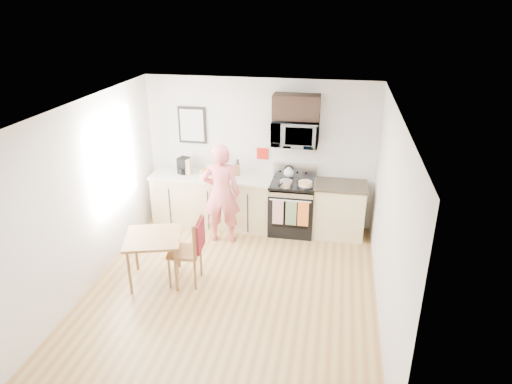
% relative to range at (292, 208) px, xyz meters
% --- Properties ---
extents(floor, '(4.60, 4.60, 0.00)m').
position_rel_range_xyz_m(floor, '(-0.63, -1.98, -0.44)').
color(floor, olive).
rests_on(floor, ground).
extents(back_wall, '(4.00, 0.04, 2.60)m').
position_rel_range_xyz_m(back_wall, '(-0.63, 0.32, 0.86)').
color(back_wall, beige).
rests_on(back_wall, floor).
extents(front_wall, '(4.00, 0.04, 2.60)m').
position_rel_range_xyz_m(front_wall, '(-0.63, -4.28, 0.86)').
color(front_wall, beige).
rests_on(front_wall, floor).
extents(left_wall, '(0.04, 4.60, 2.60)m').
position_rel_range_xyz_m(left_wall, '(-2.63, -1.98, 0.86)').
color(left_wall, beige).
rests_on(left_wall, floor).
extents(right_wall, '(0.04, 4.60, 2.60)m').
position_rel_range_xyz_m(right_wall, '(1.37, -1.98, 0.86)').
color(right_wall, beige).
rests_on(right_wall, floor).
extents(ceiling, '(4.00, 4.60, 0.04)m').
position_rel_range_xyz_m(ceiling, '(-0.63, -1.98, 2.16)').
color(ceiling, white).
rests_on(ceiling, back_wall).
extents(window, '(0.06, 1.40, 1.50)m').
position_rel_range_xyz_m(window, '(-2.59, -1.18, 1.11)').
color(window, silver).
rests_on(window, left_wall).
extents(cabinet_left, '(2.10, 0.60, 0.90)m').
position_rel_range_xyz_m(cabinet_left, '(-1.43, 0.02, 0.01)').
color(cabinet_left, '#D1BB86').
rests_on(cabinet_left, floor).
extents(countertop_left, '(2.14, 0.64, 0.04)m').
position_rel_range_xyz_m(countertop_left, '(-1.43, 0.02, 0.48)').
color(countertop_left, beige).
rests_on(countertop_left, cabinet_left).
extents(cabinet_right, '(0.84, 0.60, 0.90)m').
position_rel_range_xyz_m(cabinet_right, '(0.80, 0.02, 0.01)').
color(cabinet_right, '#D1BB86').
rests_on(cabinet_right, floor).
extents(countertop_right, '(0.88, 0.64, 0.04)m').
position_rel_range_xyz_m(countertop_right, '(0.80, 0.02, 0.48)').
color(countertop_right, black).
rests_on(countertop_right, cabinet_right).
extents(range, '(0.76, 0.70, 1.16)m').
position_rel_range_xyz_m(range, '(0.00, 0.00, 0.00)').
color(range, black).
rests_on(range, floor).
extents(microwave, '(0.76, 0.51, 0.42)m').
position_rel_range_xyz_m(microwave, '(-0.00, 0.10, 1.32)').
color(microwave, '#B7B8BC').
rests_on(microwave, back_wall).
extents(upper_cabinet, '(0.76, 0.35, 0.40)m').
position_rel_range_xyz_m(upper_cabinet, '(-0.00, 0.15, 1.74)').
color(upper_cabinet, black).
rests_on(upper_cabinet, back_wall).
extents(wall_art, '(0.50, 0.04, 0.65)m').
position_rel_range_xyz_m(wall_art, '(-1.83, 0.30, 1.31)').
color(wall_art, black).
rests_on(wall_art, back_wall).
extents(wall_trivet, '(0.20, 0.02, 0.20)m').
position_rel_range_xyz_m(wall_trivet, '(-0.58, 0.31, 0.86)').
color(wall_trivet, red).
rests_on(wall_trivet, back_wall).
extents(person, '(0.67, 0.48, 1.70)m').
position_rel_range_xyz_m(person, '(-1.12, -0.53, 0.41)').
color(person, '#B63235').
rests_on(person, floor).
extents(dining_table, '(0.82, 0.82, 0.72)m').
position_rel_range_xyz_m(dining_table, '(-1.77, -1.87, 0.20)').
color(dining_table, brown).
rests_on(dining_table, floor).
extents(chair, '(0.51, 0.46, 1.02)m').
position_rel_range_xyz_m(chair, '(-1.18, -1.83, 0.22)').
color(chair, brown).
rests_on(chair, floor).
extents(knife_block, '(0.10, 0.13, 0.19)m').
position_rel_range_xyz_m(knife_block, '(-1.00, 0.12, 0.60)').
color(knife_block, brown).
rests_on(knife_block, countertop_left).
extents(utensil_crock, '(0.11, 0.11, 0.34)m').
position_rel_range_xyz_m(utensil_crock, '(-1.25, 0.21, 0.64)').
color(utensil_crock, red).
rests_on(utensil_crock, countertop_left).
extents(fruit_bowl, '(0.26, 0.26, 0.09)m').
position_rel_range_xyz_m(fruit_bowl, '(-1.56, 0.09, 0.54)').
color(fruit_bowl, white).
rests_on(fruit_bowl, countertop_left).
extents(milk_carton, '(0.10, 0.10, 0.27)m').
position_rel_range_xyz_m(milk_carton, '(-1.86, 0.02, 0.64)').
color(milk_carton, tan).
rests_on(milk_carton, countertop_left).
extents(coffee_maker, '(0.21, 0.26, 0.28)m').
position_rel_range_xyz_m(coffee_maker, '(-1.95, 0.05, 0.64)').
color(coffee_maker, black).
rests_on(coffee_maker, countertop_left).
extents(bread_bag, '(0.33, 0.20, 0.11)m').
position_rel_range_xyz_m(bread_bag, '(-1.41, -0.20, 0.56)').
color(bread_bag, '#DDB774').
rests_on(bread_bag, countertop_left).
extents(cake, '(0.27, 0.27, 0.09)m').
position_rel_range_xyz_m(cake, '(0.22, -0.15, 0.53)').
color(cake, black).
rests_on(cake, range).
extents(kettle, '(0.18, 0.18, 0.22)m').
position_rel_range_xyz_m(kettle, '(-0.10, 0.21, 0.58)').
color(kettle, white).
rests_on(kettle, range).
extents(pot, '(0.22, 0.35, 0.11)m').
position_rel_range_xyz_m(pot, '(-0.09, -0.22, 0.54)').
color(pot, '#B7B8BC').
rests_on(pot, range).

